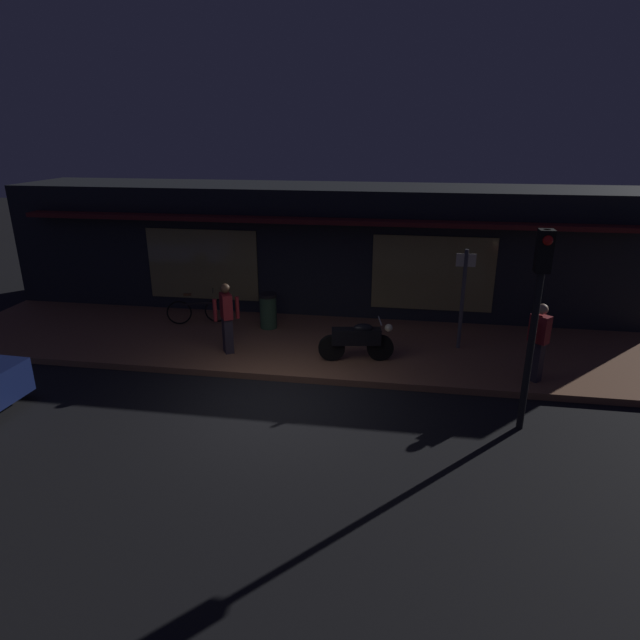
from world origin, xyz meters
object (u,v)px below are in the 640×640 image
at_px(bicycle_parked, 198,311).
at_px(person_bystander, 538,341).
at_px(trash_bin, 268,311).
at_px(traffic_light_pole, 538,297).
at_px(motorcycle, 358,340).
at_px(sign_post, 463,293).
at_px(person_photographer, 227,317).

bearing_deg(bicycle_parked, person_bystander, -15.27).
bearing_deg(trash_bin, bicycle_parked, 178.97).
bearing_deg(traffic_light_pole, motorcycle, 144.72).
xyz_separation_m(trash_bin, traffic_light_pole, (5.68, -4.00, 1.86)).
bearing_deg(motorcycle, traffic_light_pole, -35.28).
height_order(sign_post, traffic_light_pole, traffic_light_pole).
bearing_deg(person_bystander, sign_post, 131.82).
height_order(bicycle_parked, person_photographer, person_photographer).
height_order(motorcycle, sign_post, sign_post).
height_order(motorcycle, person_bystander, person_bystander).
bearing_deg(person_bystander, person_photographer, 176.36).
bearing_deg(person_photographer, motorcycle, 0.14).
bearing_deg(bicycle_parked, person_photographer, -51.52).
bearing_deg(sign_post, person_bystander, -48.18).
xyz_separation_m(motorcycle, sign_post, (2.33, 1.13, 0.86)).
height_order(person_photographer, trash_bin, person_photographer).
relative_size(person_photographer, person_bystander, 1.00).
bearing_deg(sign_post, bicycle_parked, 174.33).
bearing_deg(sign_post, person_photographer, -168.08).
relative_size(trash_bin, traffic_light_pole, 0.26).
bearing_deg(person_bystander, motorcycle, 173.30).
distance_m(bicycle_parked, trash_bin, 1.96).
relative_size(person_photographer, sign_post, 0.70).
xyz_separation_m(sign_post, traffic_light_pole, (0.83, -3.36, 0.97)).
distance_m(bicycle_parked, traffic_light_pole, 8.85).
xyz_separation_m(motorcycle, person_bystander, (3.73, -0.44, 0.38)).
distance_m(person_bystander, traffic_light_pole, 2.38).
distance_m(sign_post, traffic_light_pole, 3.59).
bearing_deg(trash_bin, sign_post, -7.52).
bearing_deg(traffic_light_pole, person_bystander, 72.38).
distance_m(motorcycle, traffic_light_pole, 4.28).
relative_size(motorcycle, traffic_light_pole, 0.47).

